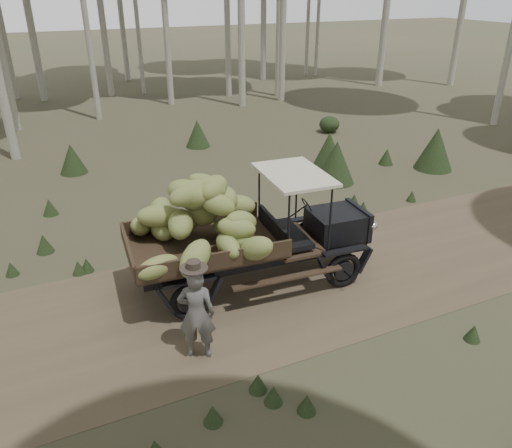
% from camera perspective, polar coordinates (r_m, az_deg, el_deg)
% --- Properties ---
extents(ground, '(120.00, 120.00, 0.00)m').
position_cam_1_polar(ground, '(9.88, 5.08, -6.58)').
color(ground, '#473D2B').
rests_on(ground, ground).
extents(dirt_track, '(70.00, 4.00, 0.01)m').
position_cam_1_polar(dirt_track, '(9.88, 5.09, -6.56)').
color(dirt_track, brown).
rests_on(dirt_track, ground).
extents(banana_truck, '(4.84, 2.62, 2.37)m').
position_cam_1_polar(banana_truck, '(9.06, -3.40, 0.25)').
color(banana_truck, black).
rests_on(banana_truck, ground).
extents(farmer, '(0.68, 0.58, 1.70)m').
position_cam_1_polar(farmer, '(7.70, -6.81, -10.02)').
color(farmer, '#53504C').
rests_on(farmer, ground).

